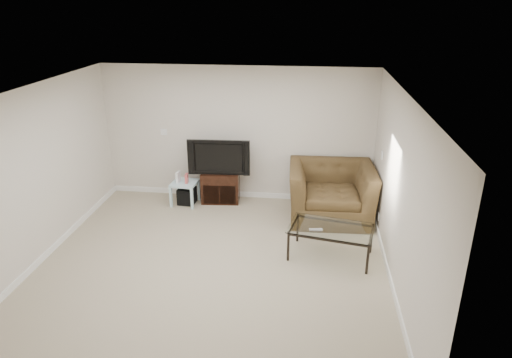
# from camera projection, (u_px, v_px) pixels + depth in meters

# --- Properties ---
(floor) EXTENTS (5.00, 5.00, 0.00)m
(floor) POSITION_uv_depth(u_px,v_px,m) (212.00, 266.00, 6.57)
(floor) COLOR tan
(floor) RESTS_ON ground
(ceiling) EXTENTS (5.00, 5.00, 0.00)m
(ceiling) POSITION_uv_depth(u_px,v_px,m) (204.00, 93.00, 5.64)
(ceiling) COLOR white
(ceiling) RESTS_ON ground
(wall_back) EXTENTS (5.00, 0.02, 2.50)m
(wall_back) POSITION_uv_depth(u_px,v_px,m) (238.00, 134.00, 8.41)
(wall_back) COLOR silver
(wall_back) RESTS_ON ground
(wall_left) EXTENTS (0.02, 5.00, 2.50)m
(wall_left) POSITION_uv_depth(u_px,v_px,m) (33.00, 178.00, 6.38)
(wall_left) COLOR silver
(wall_left) RESTS_ON ground
(wall_right) EXTENTS (0.02, 5.00, 2.50)m
(wall_right) POSITION_uv_depth(u_px,v_px,m) (400.00, 195.00, 5.83)
(wall_right) COLOR silver
(wall_right) RESTS_ON ground
(plate_back) EXTENTS (0.12, 0.02, 0.12)m
(plate_back) POSITION_uv_depth(u_px,v_px,m) (164.00, 132.00, 8.55)
(plate_back) COLOR white
(plate_back) RESTS_ON wall_back
(plate_right_switch) EXTENTS (0.02, 0.09, 0.13)m
(plate_right_switch) POSITION_uv_depth(u_px,v_px,m) (382.00, 155.00, 7.30)
(plate_right_switch) COLOR white
(plate_right_switch) RESTS_ON wall_right
(plate_right_outlet) EXTENTS (0.02, 0.08, 0.12)m
(plate_right_outlet) POSITION_uv_depth(u_px,v_px,m) (378.00, 216.00, 7.38)
(plate_right_outlet) COLOR white
(plate_right_outlet) RESTS_ON wall_right
(tv_stand) EXTENTS (0.73, 0.54, 0.58)m
(tv_stand) POSITION_uv_depth(u_px,v_px,m) (221.00, 186.00, 8.60)
(tv_stand) COLOR black
(tv_stand) RESTS_ON floor
(dvd_player) EXTENTS (0.39, 0.29, 0.05)m
(dvd_player) POSITION_uv_depth(u_px,v_px,m) (220.00, 177.00, 8.49)
(dvd_player) COLOR black
(dvd_player) RESTS_ON tv_stand
(television) EXTENTS (1.06, 0.26, 0.65)m
(television) POSITION_uv_depth(u_px,v_px,m) (220.00, 156.00, 8.34)
(television) COLOR black
(television) RESTS_ON tv_stand
(side_table) EXTENTS (0.48, 0.48, 0.43)m
(side_table) POSITION_uv_depth(u_px,v_px,m) (185.00, 193.00, 8.48)
(side_table) COLOR silver
(side_table) RESTS_ON floor
(subwoofer) EXTENTS (0.32, 0.32, 0.30)m
(subwoofer) POSITION_uv_depth(u_px,v_px,m) (187.00, 196.00, 8.52)
(subwoofer) COLOR black
(subwoofer) RESTS_ON floor
(game_console) EXTENTS (0.06, 0.15, 0.20)m
(game_console) POSITION_uv_depth(u_px,v_px,m) (178.00, 177.00, 8.37)
(game_console) COLOR white
(game_console) RESTS_ON side_table
(game_case) EXTENTS (0.05, 0.13, 0.17)m
(game_case) POSITION_uv_depth(u_px,v_px,m) (187.00, 178.00, 8.34)
(game_case) COLOR #CC4C4C
(game_case) RESTS_ON side_table
(recliner) EXTENTS (1.47, 0.99, 1.26)m
(recliner) POSITION_uv_depth(u_px,v_px,m) (331.00, 184.00, 7.81)
(recliner) COLOR #4B3A1D
(recliner) RESTS_ON floor
(coffee_table) EXTENTS (1.33, 0.91, 0.48)m
(coffee_table) POSITION_uv_depth(u_px,v_px,m) (330.00, 242.00, 6.73)
(coffee_table) COLOR black
(coffee_table) RESTS_ON floor
(remote) EXTENTS (0.20, 0.08, 0.02)m
(remote) POSITION_uv_depth(u_px,v_px,m) (316.00, 230.00, 6.56)
(remote) COLOR #B2B2B7
(remote) RESTS_ON coffee_table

